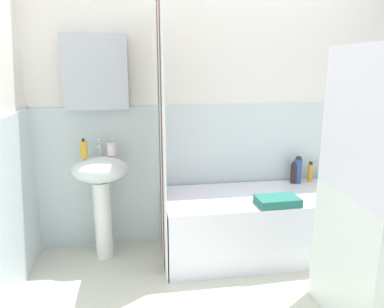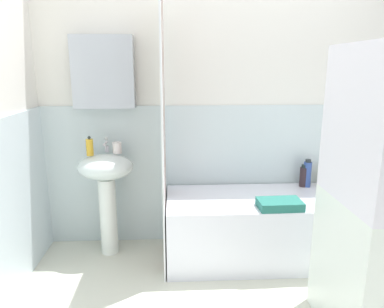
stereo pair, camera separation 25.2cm
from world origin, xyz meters
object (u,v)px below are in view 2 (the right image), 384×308
(bathtub, at_px, (263,227))
(body_wash_bottle, at_px, (304,176))
(sink, at_px, (106,182))
(conditioner_bottle, at_px, (321,176))
(toothbrush_cup, at_px, (117,148))
(lotion_bottle, at_px, (307,174))
(soap_dispenser, at_px, (90,147))
(shampoo_bottle, at_px, (334,176))
(towel_folded, at_px, (280,204))

(bathtub, height_order, body_wash_bottle, body_wash_bottle)
(sink, height_order, conditioner_bottle, sink)
(sink, xyz_separation_m, toothbrush_cup, (0.09, 0.05, 0.27))
(lotion_bottle, bearing_deg, soap_dispenser, -176.27)
(sink, relative_size, conditioner_bottle, 4.63)
(shampoo_bottle, distance_m, lotion_bottle, 0.25)
(sink, distance_m, bathtub, 1.31)
(shampoo_bottle, bearing_deg, soap_dispenser, -175.75)
(toothbrush_cup, xyz_separation_m, shampoo_bottle, (1.83, 0.09, -0.29))
(sink, bearing_deg, body_wash_bottle, 3.62)
(soap_dispenser, bearing_deg, sink, 8.52)
(shampoo_bottle, relative_size, lotion_bottle, 0.69)
(sink, height_order, lotion_bottle, sink)
(lotion_bottle, bearing_deg, body_wash_bottle, 171.64)
(body_wash_bottle, bearing_deg, bathtub, -148.43)
(sink, relative_size, soap_dispenser, 5.47)
(bathtub, distance_m, towel_folded, 0.37)
(toothbrush_cup, bearing_deg, bathtub, -8.97)
(soap_dispenser, height_order, body_wash_bottle, soap_dispenser)
(lotion_bottle, height_order, body_wash_bottle, lotion_bottle)
(sink, relative_size, toothbrush_cup, 9.32)
(shampoo_bottle, xyz_separation_m, conditioner_bottle, (-0.12, -0.01, 0.01))
(bathtub, bearing_deg, towel_folded, -76.95)
(body_wash_bottle, relative_size, towel_folded, 0.62)
(toothbrush_cup, xyz_separation_m, body_wash_bottle, (1.55, 0.06, -0.28))
(soap_dispenser, xyz_separation_m, towel_folded, (1.41, -0.35, -0.36))
(bathtub, distance_m, lotion_bottle, 0.61)
(shampoo_bottle, bearing_deg, conditioner_bottle, -174.90)
(lotion_bottle, bearing_deg, towel_folded, -128.43)
(sink, height_order, toothbrush_cup, toothbrush_cup)
(body_wash_bottle, bearing_deg, toothbrush_cup, -177.87)
(soap_dispenser, relative_size, shampoo_bottle, 0.93)
(conditioner_bottle, relative_size, body_wash_bottle, 0.94)
(toothbrush_cup, height_order, towel_folded, toothbrush_cup)
(toothbrush_cup, distance_m, body_wash_bottle, 1.58)
(soap_dispenser, bearing_deg, towel_folded, -13.81)
(towel_folded, bearing_deg, shampoo_bottle, 38.95)
(soap_dispenser, distance_m, lotion_bottle, 1.81)
(bathtub, xyz_separation_m, lotion_bottle, (0.42, 0.24, 0.37))
(toothbrush_cup, relative_size, body_wash_bottle, 0.47)
(toothbrush_cup, xyz_separation_m, towel_folded, (1.21, -0.41, -0.34))
(soap_dispenser, distance_m, towel_folded, 1.50)
(toothbrush_cup, distance_m, shampoo_bottle, 1.86)
(lotion_bottle, bearing_deg, sink, -176.58)
(towel_folded, bearing_deg, body_wash_bottle, 54.01)
(sink, xyz_separation_m, towel_folded, (1.31, -0.36, -0.07))
(conditioner_bottle, bearing_deg, toothbrush_cup, -177.41)
(conditioner_bottle, bearing_deg, sink, -176.07)
(shampoo_bottle, relative_size, body_wash_bottle, 0.86)
(body_wash_bottle, bearing_deg, sink, -176.38)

